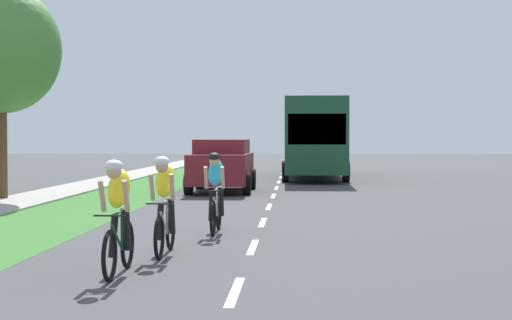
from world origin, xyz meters
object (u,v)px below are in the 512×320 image
Objects in this scene: suv_maroon at (222,164)px; cyclist_trailing at (165,204)px; bus_dark_green at (314,135)px; cyclist_lead at (118,216)px; street_tree_near at (2,50)px; cyclist_distant at (216,192)px.

cyclist_trailing is at bearing -88.09° from suv_maroon.
cyclist_trailing is 0.15× the size of bus_dark_green.
cyclist_lead is 14.05m from street_tree_near.
street_tree_near is at bearing -148.75° from suv_maroon.
suv_maroon reaches higher than cyclist_trailing.
cyclist_lead is 0.15× the size of bus_dark_green.
street_tree_near is (-9.51, -13.10, 2.49)m from bus_dark_green.
cyclist_trailing is at bearing 79.72° from cyclist_lead.
cyclist_lead and cyclist_distant have the same top height.
street_tree_near is (-7.16, 7.42, 3.66)m from cyclist_distant.
cyclist_distant is at bearing 79.58° from cyclist_trailing.
street_tree_near is (-6.18, -3.75, 3.52)m from suv_maroon.
suv_maroon is 8.04m from street_tree_near.
cyclist_trailing is 1.00× the size of cyclist_distant.
cyclist_trailing is 0.37× the size of suv_maroon.
street_tree_near is at bearing 133.95° from cyclist_distant.
suv_maroon is 9.99m from bus_dark_green.
cyclist_distant is at bearing 79.64° from cyclist_lead.
bus_dark_green is 16.38m from street_tree_near.
bus_dark_green is 1.82× the size of street_tree_near.
cyclist_lead is 4.66m from cyclist_distant.
cyclist_distant is 0.27× the size of street_tree_near.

